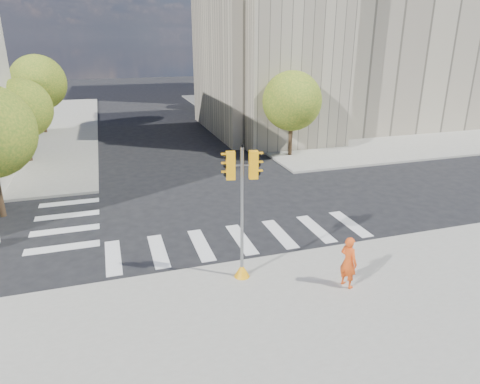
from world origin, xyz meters
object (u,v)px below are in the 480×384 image
object	(u,v)px
traffic_signal	(242,223)
photographer	(348,262)
lamp_far	(228,74)
lamp_near	(277,87)

from	to	relation	value
traffic_signal	photographer	xyz separation A→B (m)	(3.28, -1.69, -1.16)
lamp_far	photographer	distance (m)	35.50
lamp_near	lamp_far	xyz separation A→B (m)	(0.00, 14.00, 0.00)
lamp_far	traffic_signal	distance (m)	34.46
lamp_far	traffic_signal	world-z (taller)	lamp_far
lamp_far	traffic_signal	bearing A→B (deg)	-105.34
lamp_far	traffic_signal	xyz separation A→B (m)	(-9.09, -33.16, -2.34)
lamp_near	traffic_signal	distance (m)	21.33
traffic_signal	lamp_far	bearing A→B (deg)	85.66
photographer	lamp_far	bearing A→B (deg)	-28.77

